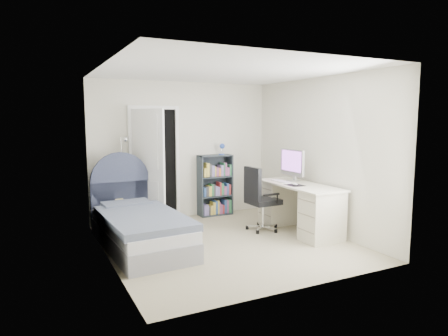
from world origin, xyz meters
name	(u,v)px	position (x,y,z in m)	size (l,w,h in m)	color
room_shell	(226,159)	(0.00, 0.00, 1.25)	(3.50, 3.70, 2.60)	gray
door	(150,165)	(-0.70, 1.54, 1.03)	(0.92, 0.76, 2.06)	black
bed	(139,226)	(-1.20, 0.42, 0.29)	(1.10, 2.16, 1.30)	gray
nightstand	(121,209)	(-1.25, 1.38, 0.35)	(0.36, 0.36, 0.54)	tan
floor_lamp	(124,190)	(-1.14, 1.63, 0.63)	(0.22, 0.22, 1.53)	silver
bookcase	(216,187)	(0.60, 1.66, 0.53)	(0.65, 0.28, 1.37)	#313B43
desk	(299,206)	(1.33, 0.03, 0.43)	(0.64, 1.61, 1.32)	beige
office_chair	(259,196)	(0.77, 0.35, 0.58)	(0.55, 0.56, 1.06)	silver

